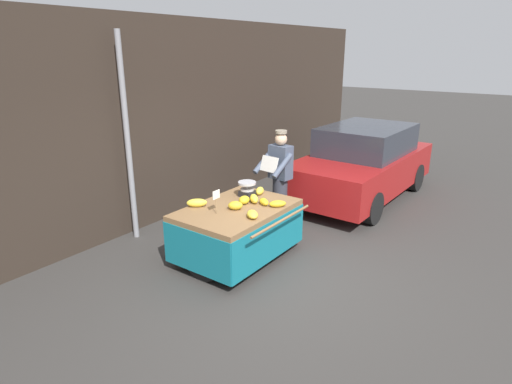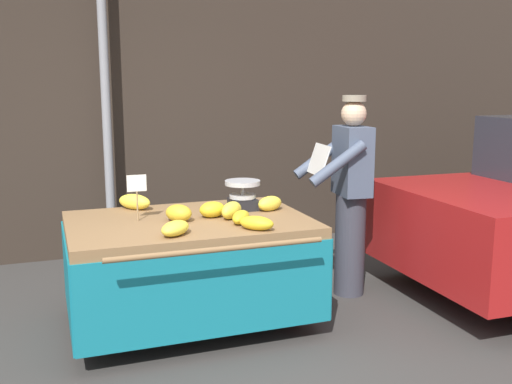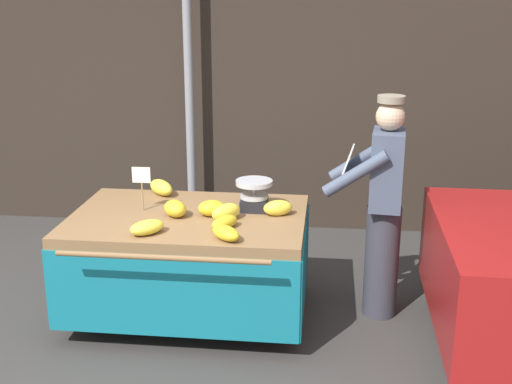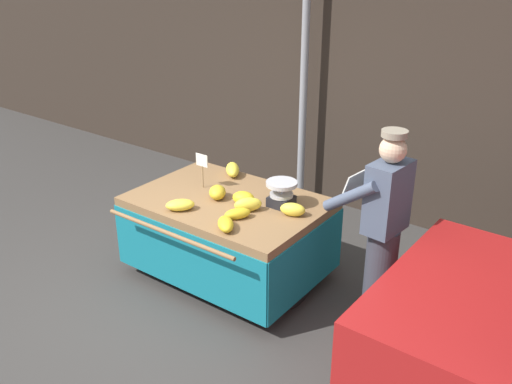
{
  "view_description": "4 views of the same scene",
  "coord_description": "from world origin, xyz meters",
  "views": [
    {
      "loc": [
        -4.41,
        -2.81,
        3.01
      ],
      "look_at": [
        0.46,
        0.74,
        0.99
      ],
      "focal_mm": 30.08,
      "sensor_mm": 36.0,
      "label": 1
    },
    {
      "loc": [
        -0.84,
        -3.31,
        1.83
      ],
      "look_at": [
        0.68,
        0.89,
        0.99
      ],
      "focal_mm": 41.39,
      "sensor_mm": 36.0,
      "label": 2
    },
    {
      "loc": [
        1.17,
        -3.69,
        2.43
      ],
      "look_at": [
        0.65,
        0.87,
        1.02
      ],
      "focal_mm": 46.04,
      "sensor_mm": 36.0,
      "label": 3
    },
    {
      "loc": [
        3.11,
        -2.75,
        2.98
      ],
      "look_at": [
        0.51,
        0.79,
        1.02
      ],
      "focal_mm": 39.03,
      "sensor_mm": 36.0,
      "label": 4
    }
  ],
  "objects": [
    {
      "name": "banana_bunch_6",
      "position": [
        0.81,
        0.92,
        0.88
      ],
      "size": [
        0.25,
        0.19,
        0.12
      ],
      "primitive_type": "ellipsoid",
      "rotation": [
        0.0,
        0.0,
        1.93
      ],
      "color": "yellow",
      "rests_on": "banana_cart"
    },
    {
      "name": "banana_bunch_5",
      "position": [
        0.32,
        0.85,
        0.89
      ],
      "size": [
        0.24,
        0.2,
        0.12
      ],
      "primitive_type": "ellipsoid",
      "rotation": [
        0.0,
        0.0,
        1.83
      ],
      "color": "gold",
      "rests_on": "banana_cart"
    },
    {
      "name": "banana_bunch_2",
      "position": [
        -0.05,
        0.42,
        0.87
      ],
      "size": [
        0.28,
        0.28,
        0.1
      ],
      "primitive_type": "ellipsoid",
      "rotation": [
        0.0,
        0.0,
        2.38
      ],
      "color": "yellow",
      "rests_on": "banana_cart"
    },
    {
      "name": "banana_bunch_0",
      "position": [
        0.44,
        0.76,
        0.89
      ],
      "size": [
        0.25,
        0.26,
        0.13
      ],
      "primitive_type": "ellipsoid",
      "rotation": [
        0.0,
        0.0,
        2.4
      ],
      "color": "yellow",
      "rests_on": "banana_cart"
    },
    {
      "name": "banana_bunch_3",
      "position": [
        -0.19,
        1.33,
        0.89
      ],
      "size": [
        0.29,
        0.31,
        0.12
      ],
      "primitive_type": "ellipsoid",
      "rotation": [
        0.0,
        0.0,
        0.73
      ],
      "color": "yellow",
      "rests_on": "banana_cart"
    },
    {
      "name": "price_sign",
      "position": [
        -0.22,
        0.92,
        1.07
      ],
      "size": [
        0.14,
        0.01,
        0.34
      ],
      "color": "#997A51",
      "rests_on": "banana_cart"
    },
    {
      "name": "banana_cart",
      "position": [
        0.14,
        0.85,
        0.62
      ],
      "size": [
        1.77,
        1.41,
        0.83
      ],
      "color": "olive",
      "rests_on": "ground"
    },
    {
      "name": "street_pole",
      "position": [
        -0.23,
        2.73,
        1.64
      ],
      "size": [
        0.09,
        0.09,
        3.29
      ],
      "primitive_type": "cylinder",
      "color": "gray",
      "rests_on": "ground"
    },
    {
      "name": "banana_bunch_4",
      "position": [
        0.05,
        0.8,
        0.89
      ],
      "size": [
        0.25,
        0.26,
        0.12
      ],
      "primitive_type": "ellipsoid",
      "rotation": [
        0.0,
        0.0,
        0.64
      ],
      "color": "gold",
      "rests_on": "banana_cart"
    },
    {
      "name": "ground_plane",
      "position": [
        0.0,
        0.0,
        0.0
      ],
      "size": [
        60.0,
        60.0,
        0.0
      ],
      "primitive_type": "plane",
      "color": "#383533"
    },
    {
      "name": "banana_bunch_7",
      "position": [
        0.5,
        0.38,
        0.87
      ],
      "size": [
        0.27,
        0.27,
        0.1
      ],
      "primitive_type": "ellipsoid",
      "rotation": [
        0.0,
        0.0,
        0.79
      ],
      "color": "gold",
      "rests_on": "banana_cart"
    },
    {
      "name": "back_wall",
      "position": [
        0.0,
        3.07,
        1.78
      ],
      "size": [
        16.0,
        0.24,
        3.56
      ],
      "primitive_type": "cube",
      "color": "#332821",
      "rests_on": "ground"
    },
    {
      "name": "weighing_scale",
      "position": [
        0.62,
        1.02,
        0.94
      ],
      "size": [
        0.28,
        0.28,
        0.24
      ],
      "color": "black",
      "rests_on": "banana_cart"
    },
    {
      "name": "banana_bunch_1",
      "position": [
        0.46,
        0.59,
        0.87
      ],
      "size": [
        0.22,
        0.25,
        0.09
      ],
      "primitive_type": "ellipsoid",
      "rotation": [
        0.0,
        0.0,
        2.55
      ],
      "color": "gold",
      "rests_on": "banana_cart"
    },
    {
      "name": "vendor_person",
      "position": [
        1.58,
        1.05,
        0.87
      ],
      "size": [
        0.61,
        0.56,
        1.71
      ],
      "color": "#383842",
      "rests_on": "ground"
    }
  ]
}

